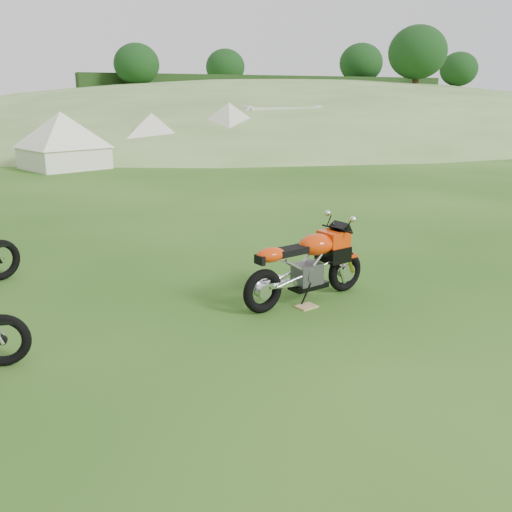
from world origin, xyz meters
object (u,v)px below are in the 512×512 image
plywood_board (306,306)px  tent_left (62,138)px  caravan (279,127)px  tent_right (229,127)px  sport_motorcycle (306,260)px  tent_mid (152,132)px

plywood_board → tent_left: size_ratio=0.10×
caravan → tent_right: bearing=-150.4°
sport_motorcycle → caravan: (11.43, 20.09, 0.48)m
tent_mid → caravan: bearing=23.3°
sport_motorcycle → tent_left: size_ratio=0.74×
sport_motorcycle → tent_left: (-0.20, 16.84, 0.57)m
sport_motorcycle → tent_mid: tent_mid is taller
tent_left → caravan: (11.63, 3.25, -0.08)m
tent_left → tent_mid: (4.37, 2.30, -0.06)m
sport_motorcycle → plywood_board: sport_motorcycle is taller
plywood_board → tent_mid: (4.29, 19.36, 1.09)m
tent_left → tent_mid: 4.94m
sport_motorcycle → tent_right: tent_right is taller
sport_motorcycle → tent_right: (7.86, 18.76, 0.65)m
plywood_board → tent_mid: tent_mid is taller
tent_right → tent_mid: bearing=154.2°
sport_motorcycle → plywood_board: size_ratio=7.46×
tent_mid → caravan: tent_mid is taller
tent_right → caravan: tent_right is taller
tent_mid → tent_right: bearing=9.9°
tent_right → sport_motorcycle: bearing=-132.6°
tent_right → tent_left: bearing=173.6°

